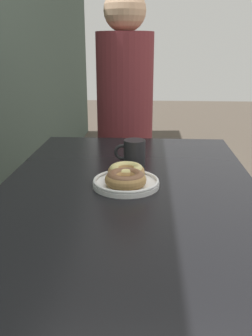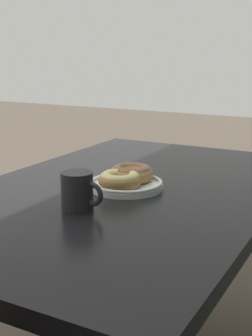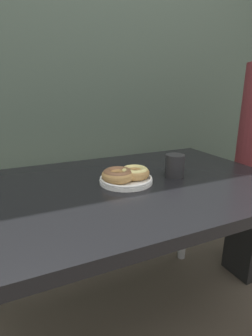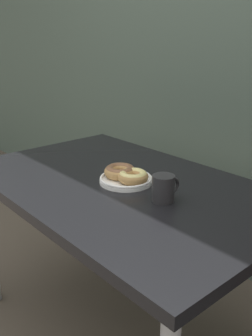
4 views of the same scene
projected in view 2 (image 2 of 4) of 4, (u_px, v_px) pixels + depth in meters
The scene contains 3 objects.
dining_table at pixel (127, 210), 1.36m from camera, with size 1.30×0.81×0.74m.
donut_plate at pixel (126, 179), 1.31m from camera, with size 0.23×0.21×0.06m.
coffee_mug at pixel (78, 191), 1.13m from camera, with size 0.08×0.11×0.09m.
Camera 2 is at (1.13, 0.93, 1.11)m, focal length 50.00 mm.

